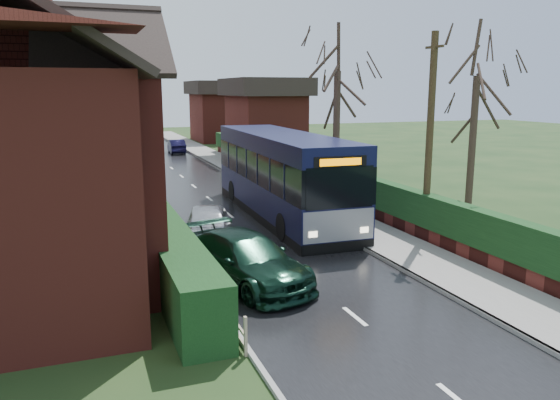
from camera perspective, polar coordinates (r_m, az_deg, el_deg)
name	(u,v)px	position (r m, az deg, el deg)	size (l,w,h in m)	color
ground	(321,290)	(15.74, 4.36, -9.38)	(140.00, 140.00, 0.00)	#31441D
road	(229,215)	(24.79, -5.30, -1.59)	(6.00, 100.00, 0.02)	black
pavement	(315,207)	(26.17, 3.71, -0.74)	(2.50, 100.00, 0.14)	slate
kerb_right	(292,209)	(25.71, 1.27, -0.94)	(0.12, 100.00, 0.14)	gray
kerb_left	(161,220)	(24.20, -12.30, -2.04)	(0.12, 100.00, 0.10)	gray
front_hedge	(157,233)	(19.10, -12.76, -3.36)	(1.20, 16.00, 1.60)	black
picket_fence	(179,241)	(19.30, -10.51, -4.19)	(0.10, 16.00, 0.90)	tan
right_wall_hedge	(345,186)	(26.65, 6.79, 1.51)	(0.60, 50.00, 1.80)	maroon
bus	(282,176)	(24.22, 0.23, 2.55)	(3.13, 12.28, 3.71)	black
car_silver	(207,227)	(19.92, -7.59, -2.77)	(1.72, 4.27, 1.46)	silver
car_green	(246,259)	(16.03, -3.59, -6.20)	(2.06, 5.07, 1.47)	black
car_distant	(177,146)	(49.70, -10.76, 5.52)	(1.30, 3.72, 1.23)	black
bus_stop_sign	(351,184)	(22.19, 7.38, 1.70)	(0.15, 0.43, 2.83)	slate
telegraph_pole	(430,138)	(20.67, 15.36, 6.23)	(0.26, 0.98, 7.61)	#312716
tree_right_near	(478,65)	(23.79, 19.97, 13.11)	(4.06, 4.06, 8.77)	#35271F
tree_right_far	(338,62)	(27.67, 6.06, 14.16)	(4.80, 4.80, 9.26)	#32241D
tree_house_side	(17,33)	(31.57, -25.77, 15.40)	(4.92, 4.92, 11.19)	#3C2F23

